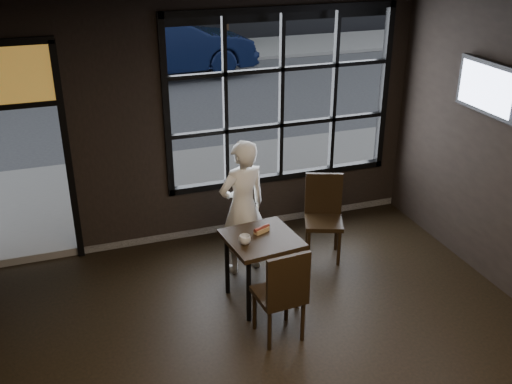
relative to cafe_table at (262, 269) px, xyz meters
name	(u,v)px	position (x,y,z in m)	size (l,w,h in m)	color
ceiling	(312,39)	(-0.33, -1.82, 2.81)	(6.00, 7.00, 0.02)	black
window_frame	(281,98)	(0.87, 1.68, 1.40)	(3.06, 0.12, 2.28)	black
street_asphalt	(79,18)	(-0.33, 22.18, -0.42)	(60.00, 41.00, 0.04)	#545456
cafe_table	(262,269)	(0.00, 0.00, 0.00)	(0.74, 0.74, 0.80)	black
chair_near	(279,291)	(-0.05, -0.64, 0.12)	(0.45, 0.45, 1.04)	black
chair_window	(324,220)	(1.04, 0.62, 0.13)	(0.46, 0.46, 1.06)	black
man	(243,207)	(0.01, 0.69, 0.43)	(0.60, 0.40, 1.65)	white
hotdog	(262,230)	(0.04, 0.10, 0.43)	(0.20, 0.08, 0.06)	tan
cup	(245,240)	(-0.21, -0.08, 0.44)	(0.12, 0.12, 0.10)	silver
tv	(489,88)	(2.60, -0.08, 1.81)	(0.11, 0.98, 0.57)	black
navy_car	(165,46)	(1.05, 10.33, 0.47)	(1.63, 4.67, 1.54)	black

